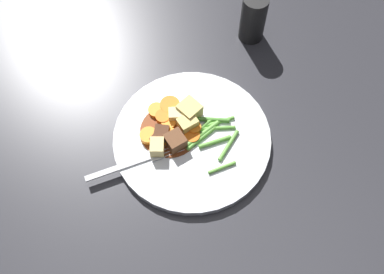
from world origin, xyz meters
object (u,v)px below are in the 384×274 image
(carrot_slice_0, at_px, (196,129))
(meat_chunk_2, at_px, (159,140))
(potato_chunk_1, at_px, (190,111))
(fork, at_px, (138,161))
(carrot_slice_7, at_px, (169,123))
(meat_chunk_1, at_px, (175,141))
(potato_chunk_0, at_px, (187,124))
(carrot_slice_5, at_px, (170,137))
(carrot_slice_4, at_px, (149,136))
(carrot_slice_2, at_px, (170,106))
(carrot_slice_1, at_px, (163,117))
(meat_chunk_0, at_px, (162,133))
(carrot_slice_6, at_px, (156,111))
(dinner_plate, at_px, (192,139))
(potato_chunk_2, at_px, (176,115))
(carrot_slice_3, at_px, (192,135))
(potato_chunk_3, at_px, (157,147))
(pepper_mill, at_px, (253,18))

(carrot_slice_0, height_order, meat_chunk_2, meat_chunk_2)
(potato_chunk_1, height_order, fork, potato_chunk_1)
(carrot_slice_7, bearing_deg, potato_chunk_1, -134.30)
(meat_chunk_1, bearing_deg, potato_chunk_0, -104.89)
(carrot_slice_5, bearing_deg, carrot_slice_4, 12.66)
(carrot_slice_0, distance_m, carrot_slice_2, 0.07)
(carrot_slice_1, relative_size, carrot_slice_4, 0.87)
(carrot_slice_5, xyz_separation_m, meat_chunk_0, (0.02, -0.00, 0.00))
(fork, bearing_deg, carrot_slice_2, -100.05)
(carrot_slice_0, xyz_separation_m, carrot_slice_6, (0.08, -0.02, -0.00))
(dinner_plate, xyz_separation_m, potato_chunk_2, (0.04, -0.03, 0.02))
(potato_chunk_2, distance_m, meat_chunk_2, 0.06)
(potato_chunk_1, relative_size, meat_chunk_2, 1.48)
(carrot_slice_1, relative_size, meat_chunk_0, 1.10)
(carrot_slice_1, bearing_deg, carrot_slice_4, 74.13)
(carrot_slice_6, bearing_deg, carrot_slice_7, 146.34)
(potato_chunk_2, bearing_deg, meat_chunk_2, 74.59)
(carrot_slice_5, height_order, potato_chunk_1, potato_chunk_1)
(carrot_slice_1, bearing_deg, meat_chunk_0, 103.33)
(carrot_slice_0, height_order, potato_chunk_2, potato_chunk_2)
(carrot_slice_1, distance_m, carrot_slice_2, 0.03)
(dinner_plate, xyz_separation_m, carrot_slice_3, (0.00, -0.00, 0.01))
(meat_chunk_2, relative_size, fork, 0.16)
(potato_chunk_3, bearing_deg, potato_chunk_1, -111.37)
(carrot_slice_6, relative_size, meat_chunk_1, 0.94)
(meat_chunk_1, distance_m, pepper_mill, 0.30)
(carrot_slice_1, distance_m, fork, 0.09)
(carrot_slice_0, distance_m, carrot_slice_5, 0.05)
(carrot_slice_0, bearing_deg, pepper_mill, -100.05)
(potato_chunk_2, distance_m, meat_chunk_1, 0.05)
(potato_chunk_1, distance_m, pepper_mill, 0.23)
(carrot_slice_4, xyz_separation_m, potato_chunk_2, (-0.04, -0.05, 0.01))
(carrot_slice_0, bearing_deg, carrot_slice_5, 36.73)
(carrot_slice_2, xyz_separation_m, potato_chunk_3, (-0.01, 0.09, 0.01))
(carrot_slice_7, distance_m, fork, 0.09)
(potato_chunk_1, bearing_deg, meat_chunk_0, 55.87)
(carrot_slice_3, xyz_separation_m, carrot_slice_5, (0.04, 0.01, 0.00))
(carrot_slice_7, relative_size, potato_chunk_0, 0.79)
(carrot_slice_1, relative_size, meat_chunk_1, 0.86)
(carrot_slice_1, distance_m, potato_chunk_0, 0.05)
(carrot_slice_4, relative_size, potato_chunk_2, 1.17)
(carrot_slice_6, distance_m, potato_chunk_1, 0.06)
(carrot_slice_0, xyz_separation_m, meat_chunk_2, (0.06, 0.04, 0.00))
(carrot_slice_0, xyz_separation_m, carrot_slice_5, (0.04, 0.03, -0.00))
(meat_chunk_1, bearing_deg, dinner_plate, -136.52)
(carrot_slice_0, distance_m, meat_chunk_2, 0.07)
(potato_chunk_3, height_order, pepper_mill, pepper_mill)
(potato_chunk_0, xyz_separation_m, potato_chunk_1, (0.00, -0.03, 0.00))
(potato_chunk_0, bearing_deg, carrot_slice_6, -12.86)
(carrot_slice_7, bearing_deg, potato_chunk_2, -120.21)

